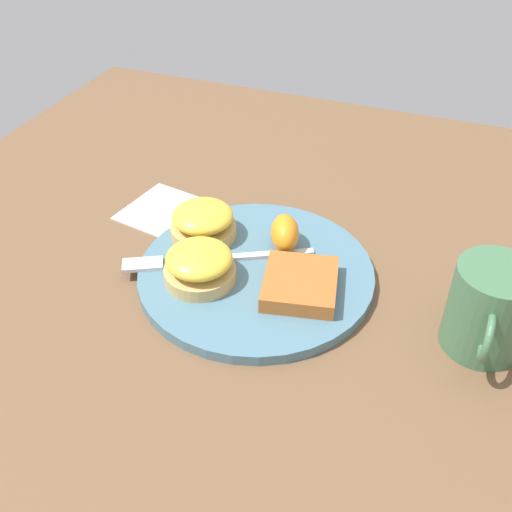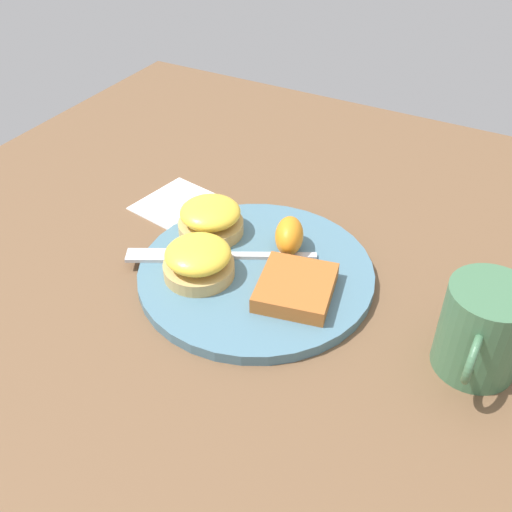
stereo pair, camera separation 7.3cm
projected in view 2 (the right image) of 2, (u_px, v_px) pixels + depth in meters
The scene contains 9 objects.
ground_plane at pixel (256, 277), 0.75m from camera, with size 1.10×1.10×0.00m, color brown.
plate at pixel (256, 273), 0.74m from camera, with size 0.29×0.29×0.01m, color slate.
sandwich_benedict_left at pixel (211, 218), 0.79m from camera, with size 0.09×0.09×0.05m.
sandwich_benedict_right at pixel (198, 260), 0.72m from camera, with size 0.09×0.09×0.05m.
hashbrown_patty at pixel (296, 287), 0.70m from camera, with size 0.09×0.08×0.02m, color #AC5E27.
orange_wedge at pixel (289, 236), 0.76m from camera, with size 0.06×0.04×0.04m, color orange.
fork at pixel (209, 256), 0.76m from camera, with size 0.13×0.22×0.00m.
cup at pixel (482, 330), 0.60m from camera, with size 0.12×0.09×0.10m.
napkin at pixel (180, 205), 0.87m from camera, with size 0.11×0.11×0.00m, color white.
Camera 2 is at (0.50, 0.27, 0.48)m, focal length 42.00 mm.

